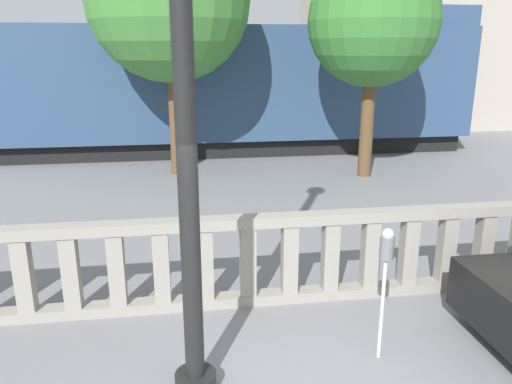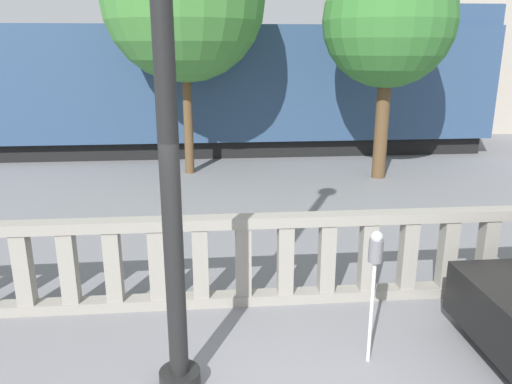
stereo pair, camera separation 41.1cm
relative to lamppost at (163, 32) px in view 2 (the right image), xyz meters
The scene contains 6 objects.
balustrade 3.42m from the lamppost, 58.49° to the left, with size 15.95×0.24×1.23m.
lamppost is the anchor object (origin of this frame).
parking_meter 3.02m from the lamppost, ahead, with size 0.15×0.15×1.51m.
train_near 12.01m from the lamppost, 96.03° to the left, with size 21.16×2.86×4.53m.
train_far 28.54m from the lamppost, 94.89° to the left, with size 19.63×2.93×4.35m.
tree_left 9.37m from the lamppost, 59.58° to the left, with size 3.22×3.22×5.53m.
Camera 2 is at (-0.66, -3.00, 3.30)m, focal length 35.00 mm.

